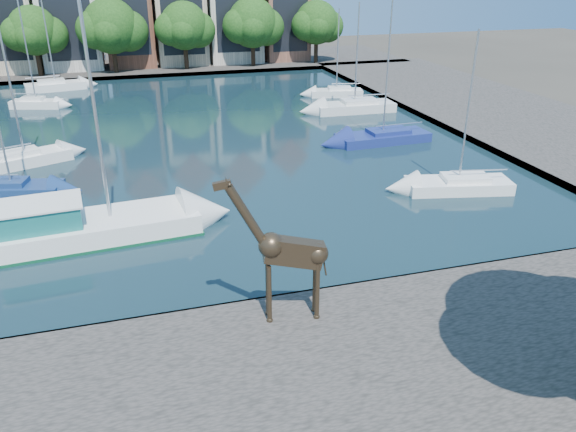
# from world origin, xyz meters

# --- Properties ---
(ground) EXTENTS (160.00, 160.00, 0.00)m
(ground) POSITION_xyz_m (0.00, 0.00, 0.00)
(ground) COLOR #38332B
(ground) RESTS_ON ground
(water_basin) EXTENTS (38.00, 50.00, 0.08)m
(water_basin) POSITION_xyz_m (0.00, 24.00, 0.04)
(water_basin) COLOR black
(water_basin) RESTS_ON ground
(near_quay) EXTENTS (50.00, 14.00, 0.50)m
(near_quay) POSITION_xyz_m (0.00, -7.00, 0.25)
(near_quay) COLOR #4E4844
(near_quay) RESTS_ON ground
(far_quay) EXTENTS (60.00, 16.00, 0.50)m
(far_quay) POSITION_xyz_m (0.00, 56.00, 0.25)
(far_quay) COLOR #4E4844
(far_quay) RESTS_ON ground
(right_quay) EXTENTS (14.00, 52.00, 0.50)m
(right_quay) POSITION_xyz_m (25.00, 24.00, 0.25)
(right_quay) COLOR #4E4844
(right_quay) RESTS_ON ground
(townhouse_west_inner) EXTENTS (6.43, 9.18, 15.15)m
(townhouse_west_inner) POSITION_xyz_m (-10.50, 55.99, 7.35)
(townhouse_west_inner) COLOR silver
(townhouse_west_inner) RESTS_ON far_quay
(townhouse_east_inner) EXTENTS (5.94, 9.18, 15.79)m
(townhouse_east_inner) POSITION_xyz_m (2.00, 55.99, 7.73)
(townhouse_east_inner) COLOR #C3AA8B
(townhouse_east_inner) RESTS_ON far_quay
(townhouse_east_end) EXTENTS (5.44, 9.18, 14.43)m
(townhouse_east_end) POSITION_xyz_m (15.00, 55.99, 7.11)
(townhouse_east_end) COLOR brown
(townhouse_east_end) RESTS_ON far_quay
(far_tree_west) EXTENTS (6.76, 5.20, 7.36)m
(far_tree_west) POSITION_xyz_m (-13.91, 50.49, 5.08)
(far_tree_west) COLOR #332114
(far_tree_west) RESTS_ON far_quay
(far_tree_mid_west) EXTENTS (7.80, 6.00, 8.00)m
(far_tree_mid_west) POSITION_xyz_m (-5.89, 50.49, 5.29)
(far_tree_mid_west) COLOR #332114
(far_tree_mid_west) RESTS_ON far_quay
(far_tree_mid_east) EXTENTS (7.02, 5.40, 7.52)m
(far_tree_mid_east) POSITION_xyz_m (2.10, 50.49, 5.13)
(far_tree_mid_east) COLOR #332114
(far_tree_mid_east) RESTS_ON far_quay
(far_tree_east) EXTENTS (7.54, 5.80, 7.84)m
(far_tree_east) POSITION_xyz_m (10.11, 50.49, 5.24)
(far_tree_east) COLOR #332114
(far_tree_east) RESTS_ON far_quay
(far_tree_far_east) EXTENTS (6.76, 5.20, 7.36)m
(far_tree_far_east) POSITION_xyz_m (18.09, 50.49, 5.08)
(far_tree_far_east) COLOR #332114
(far_tree_far_east) RESTS_ON far_quay
(giraffe_statue) EXTENTS (3.65, 0.94, 5.21)m
(giraffe_statue) POSITION_xyz_m (-0.93, -1.46, 3.06)
(giraffe_statue) COLOR #382B1C
(giraffe_statue) RESTS_ON near_quay
(motorsailer) EXTENTS (10.67, 3.97, 10.62)m
(motorsailer) POSITION_xyz_m (-8.35, 7.67, 0.89)
(motorsailer) COLOR white
(motorsailer) RESTS_ON water_basin
(sailboat_left_b) EXTENTS (5.54, 3.00, 10.95)m
(sailboat_left_b) POSITION_xyz_m (-12.00, 14.52, 0.62)
(sailboat_left_b) COLOR navy
(sailboat_left_b) RESTS_ON water_basin
(sailboat_left_c) EXTENTS (5.81, 3.94, 10.67)m
(sailboat_left_c) POSITION_xyz_m (-12.00, 19.99, 0.65)
(sailboat_left_c) COLOR white
(sailboat_left_c) RESTS_ON water_basin
(sailboat_left_d) EXTENTS (4.63, 2.72, 9.53)m
(sailboat_left_d) POSITION_xyz_m (-13.02, 36.43, 0.63)
(sailboat_left_d) COLOR white
(sailboat_left_d) RESTS_ON water_basin
(sailboat_left_e) EXTENTS (6.02, 3.09, 10.93)m
(sailboat_left_e) POSITION_xyz_m (-12.00, 44.00, 0.69)
(sailboat_left_e) COLOR white
(sailboat_left_e) RESTS_ON water_basin
(sailboat_right_a) EXTENTS (6.08, 3.21, 8.75)m
(sailboat_right_a) POSITION_xyz_m (12.00, 8.26, 0.58)
(sailboat_right_a) COLOR white
(sailboat_right_a) RESTS_ON water_basin
(sailboat_right_b) EXTENTS (6.78, 2.62, 11.12)m
(sailboat_right_b) POSITION_xyz_m (12.00, 18.16, 0.58)
(sailboat_right_b) COLOR navy
(sailboat_right_b) RESTS_ON water_basin
(sailboat_right_c) EXTENTS (6.95, 2.68, 8.91)m
(sailboat_right_c) POSITION_xyz_m (13.53, 27.15, 0.64)
(sailboat_right_c) COLOR silver
(sailboat_right_c) RESTS_ON water_basin
(sailboat_right_d) EXTENTS (5.19, 2.75, 8.00)m
(sailboat_right_d) POSITION_xyz_m (14.21, 33.33, 0.58)
(sailboat_right_d) COLOR white
(sailboat_right_d) RESTS_ON water_basin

